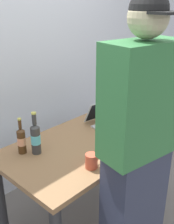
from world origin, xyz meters
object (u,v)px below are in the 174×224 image
(laptop, at_px, (109,121))
(coffee_mug, at_px, (92,161))
(beer_bottle_green, at_px, (36,138))
(beer_bottle_amber, at_px, (21,140))
(person_figure, at_px, (137,158))

(laptop, bearing_deg, coffee_mug, -150.56)
(beer_bottle_green, height_order, coffee_mug, beer_bottle_green)
(beer_bottle_green, bearing_deg, beer_bottle_amber, 131.70)
(beer_bottle_green, bearing_deg, person_figure, -74.68)
(beer_bottle_green, distance_m, beer_bottle_amber, 0.11)
(laptop, distance_m, beer_bottle_green, 0.74)
(laptop, xyz_separation_m, beer_bottle_green, (-0.73, 0.08, 0.08))
(laptop, distance_m, person_figure, 0.84)
(beer_bottle_amber, height_order, coffee_mug, beer_bottle_amber)
(beer_bottle_green, bearing_deg, laptop, -6.57)
(beer_bottle_amber, height_order, person_figure, person_figure)
(laptop, xyz_separation_m, person_figure, (-0.53, -0.64, 0.13))
(beer_bottle_amber, bearing_deg, laptop, -11.43)
(laptop, relative_size, beer_bottle_amber, 1.47)
(beer_bottle_amber, distance_m, person_figure, 0.85)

